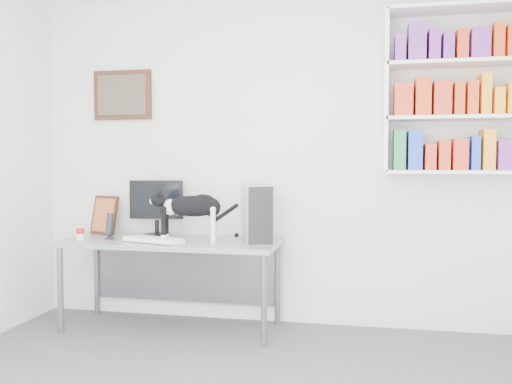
% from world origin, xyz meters
% --- Properties ---
extents(room, '(4.01, 4.01, 2.70)m').
position_xyz_m(room, '(0.00, 0.00, 1.35)').
color(room, '#504F54').
rests_on(room, ground).
extents(bookshelf, '(1.03, 0.28, 1.24)m').
position_xyz_m(bookshelf, '(1.40, 1.85, 1.85)').
color(bookshelf, white).
rests_on(bookshelf, room).
extents(wall_art, '(0.52, 0.04, 0.42)m').
position_xyz_m(wall_art, '(-1.30, 1.97, 1.90)').
color(wall_art, '#472516').
rests_on(wall_art, room).
extents(desk, '(1.70, 0.67, 0.71)m').
position_xyz_m(desk, '(-0.74, 1.63, 0.35)').
color(desk, gray).
rests_on(desk, room).
extents(monitor, '(0.47, 0.27, 0.48)m').
position_xyz_m(monitor, '(-0.94, 1.84, 0.95)').
color(monitor, black).
rests_on(monitor, desk).
extents(keyboard, '(0.50, 0.32, 0.04)m').
position_xyz_m(keyboard, '(-0.84, 1.51, 0.73)').
color(keyboard, white).
rests_on(keyboard, desk).
extents(pc_tower, '(0.33, 0.48, 0.44)m').
position_xyz_m(pc_tower, '(-0.07, 1.72, 0.93)').
color(pc_tower, '#B8B8BD').
rests_on(pc_tower, desk).
extents(speaker, '(0.12, 0.12, 0.22)m').
position_xyz_m(speaker, '(-1.25, 1.60, 0.82)').
color(speaker, black).
rests_on(speaker, desk).
extents(leaning_print, '(0.30, 0.20, 0.34)m').
position_xyz_m(leaning_print, '(-1.43, 1.87, 0.88)').
color(leaning_print, '#472516').
rests_on(leaning_print, desk).
extents(soup_can, '(0.08, 0.08, 0.09)m').
position_xyz_m(soup_can, '(-1.46, 1.51, 0.75)').
color(soup_can, '#A31D0E').
rests_on(soup_can, desk).
extents(cat, '(0.63, 0.24, 0.38)m').
position_xyz_m(cat, '(-0.54, 1.54, 0.90)').
color(cat, black).
rests_on(cat, desk).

